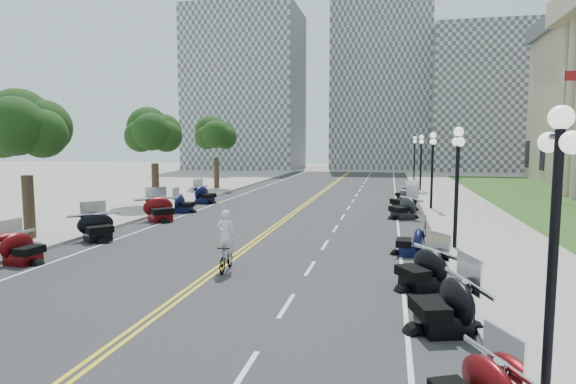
# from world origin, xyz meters

# --- Properties ---
(ground) EXTENTS (160.00, 160.00, 0.00)m
(ground) POSITION_xyz_m (0.00, 0.00, 0.00)
(ground) COLOR gray
(road) EXTENTS (16.00, 90.00, 0.01)m
(road) POSITION_xyz_m (0.00, 10.00, 0.00)
(road) COLOR #333335
(road) RESTS_ON ground
(centerline_yellow_a) EXTENTS (0.12, 90.00, 0.00)m
(centerline_yellow_a) POSITION_xyz_m (-0.12, 10.00, 0.01)
(centerline_yellow_a) COLOR yellow
(centerline_yellow_a) RESTS_ON road
(centerline_yellow_b) EXTENTS (0.12, 90.00, 0.00)m
(centerline_yellow_b) POSITION_xyz_m (0.12, 10.00, 0.01)
(centerline_yellow_b) COLOR yellow
(centerline_yellow_b) RESTS_ON road
(edge_line_north) EXTENTS (0.12, 90.00, 0.00)m
(edge_line_north) POSITION_xyz_m (6.40, 10.00, 0.01)
(edge_line_north) COLOR white
(edge_line_north) RESTS_ON road
(edge_line_south) EXTENTS (0.12, 90.00, 0.00)m
(edge_line_south) POSITION_xyz_m (-6.40, 10.00, 0.01)
(edge_line_south) COLOR white
(edge_line_south) RESTS_ON road
(lane_dash_4) EXTENTS (0.12, 2.00, 0.00)m
(lane_dash_4) POSITION_xyz_m (3.20, -8.00, 0.01)
(lane_dash_4) COLOR white
(lane_dash_4) RESTS_ON road
(lane_dash_5) EXTENTS (0.12, 2.00, 0.00)m
(lane_dash_5) POSITION_xyz_m (3.20, -4.00, 0.01)
(lane_dash_5) COLOR white
(lane_dash_5) RESTS_ON road
(lane_dash_6) EXTENTS (0.12, 2.00, 0.00)m
(lane_dash_6) POSITION_xyz_m (3.20, 0.00, 0.01)
(lane_dash_6) COLOR white
(lane_dash_6) RESTS_ON road
(lane_dash_7) EXTENTS (0.12, 2.00, 0.00)m
(lane_dash_7) POSITION_xyz_m (3.20, 4.00, 0.01)
(lane_dash_7) COLOR white
(lane_dash_7) RESTS_ON road
(lane_dash_8) EXTENTS (0.12, 2.00, 0.00)m
(lane_dash_8) POSITION_xyz_m (3.20, 8.00, 0.01)
(lane_dash_8) COLOR white
(lane_dash_8) RESTS_ON road
(lane_dash_9) EXTENTS (0.12, 2.00, 0.00)m
(lane_dash_9) POSITION_xyz_m (3.20, 12.00, 0.01)
(lane_dash_9) COLOR white
(lane_dash_9) RESTS_ON road
(lane_dash_10) EXTENTS (0.12, 2.00, 0.00)m
(lane_dash_10) POSITION_xyz_m (3.20, 16.00, 0.01)
(lane_dash_10) COLOR white
(lane_dash_10) RESTS_ON road
(lane_dash_11) EXTENTS (0.12, 2.00, 0.00)m
(lane_dash_11) POSITION_xyz_m (3.20, 20.00, 0.01)
(lane_dash_11) COLOR white
(lane_dash_11) RESTS_ON road
(lane_dash_12) EXTENTS (0.12, 2.00, 0.00)m
(lane_dash_12) POSITION_xyz_m (3.20, 24.00, 0.01)
(lane_dash_12) COLOR white
(lane_dash_12) RESTS_ON road
(lane_dash_13) EXTENTS (0.12, 2.00, 0.00)m
(lane_dash_13) POSITION_xyz_m (3.20, 28.00, 0.01)
(lane_dash_13) COLOR white
(lane_dash_13) RESTS_ON road
(lane_dash_14) EXTENTS (0.12, 2.00, 0.00)m
(lane_dash_14) POSITION_xyz_m (3.20, 32.00, 0.01)
(lane_dash_14) COLOR white
(lane_dash_14) RESTS_ON road
(lane_dash_15) EXTENTS (0.12, 2.00, 0.00)m
(lane_dash_15) POSITION_xyz_m (3.20, 36.00, 0.01)
(lane_dash_15) COLOR white
(lane_dash_15) RESTS_ON road
(lane_dash_16) EXTENTS (0.12, 2.00, 0.00)m
(lane_dash_16) POSITION_xyz_m (3.20, 40.00, 0.01)
(lane_dash_16) COLOR white
(lane_dash_16) RESTS_ON road
(lane_dash_17) EXTENTS (0.12, 2.00, 0.00)m
(lane_dash_17) POSITION_xyz_m (3.20, 44.00, 0.01)
(lane_dash_17) COLOR white
(lane_dash_17) RESTS_ON road
(lane_dash_18) EXTENTS (0.12, 2.00, 0.00)m
(lane_dash_18) POSITION_xyz_m (3.20, 48.00, 0.01)
(lane_dash_18) COLOR white
(lane_dash_18) RESTS_ON road
(lane_dash_19) EXTENTS (0.12, 2.00, 0.00)m
(lane_dash_19) POSITION_xyz_m (3.20, 52.00, 0.01)
(lane_dash_19) COLOR white
(lane_dash_19) RESTS_ON road
(sidewalk_north) EXTENTS (5.00, 90.00, 0.15)m
(sidewalk_north) POSITION_xyz_m (10.50, 10.00, 0.07)
(sidewalk_north) COLOR #9E9991
(sidewalk_north) RESTS_ON ground
(sidewalk_south) EXTENTS (5.00, 90.00, 0.15)m
(sidewalk_south) POSITION_xyz_m (-10.50, 10.00, 0.07)
(sidewalk_south) COLOR #9E9991
(sidewalk_south) RESTS_ON ground
(lawn) EXTENTS (9.00, 60.00, 0.10)m
(lawn) POSITION_xyz_m (17.50, 18.00, 0.05)
(lawn) COLOR #356023
(lawn) RESTS_ON ground
(distant_block_a) EXTENTS (18.00, 14.00, 26.00)m
(distant_block_a) POSITION_xyz_m (-18.00, 62.00, 13.00)
(distant_block_a) COLOR gray
(distant_block_a) RESTS_ON ground
(distant_block_b) EXTENTS (16.00, 12.00, 30.00)m
(distant_block_b) POSITION_xyz_m (4.00, 68.00, 15.00)
(distant_block_b) COLOR gray
(distant_block_b) RESTS_ON ground
(distant_block_c) EXTENTS (20.00, 14.00, 22.00)m
(distant_block_c) POSITION_xyz_m (22.00, 65.00, 11.00)
(distant_block_c) COLOR gray
(distant_block_c) RESTS_ON ground
(street_lamp_1) EXTENTS (0.50, 1.20, 4.90)m
(street_lamp_1) POSITION_xyz_m (8.60, -8.00, 2.60)
(street_lamp_1) COLOR black
(street_lamp_1) RESTS_ON sidewalk_north
(street_lamp_2) EXTENTS (0.50, 1.20, 4.90)m
(street_lamp_2) POSITION_xyz_m (8.60, 4.00, 2.60)
(street_lamp_2) COLOR black
(street_lamp_2) RESTS_ON sidewalk_north
(street_lamp_3) EXTENTS (0.50, 1.20, 4.90)m
(street_lamp_3) POSITION_xyz_m (8.60, 16.00, 2.60)
(street_lamp_3) COLOR black
(street_lamp_3) RESTS_ON sidewalk_north
(street_lamp_4) EXTENTS (0.50, 1.20, 4.90)m
(street_lamp_4) POSITION_xyz_m (8.60, 28.00, 2.60)
(street_lamp_4) COLOR black
(street_lamp_4) RESTS_ON sidewalk_north
(street_lamp_5) EXTENTS (0.50, 1.20, 4.90)m
(street_lamp_5) POSITION_xyz_m (8.60, 40.00, 2.60)
(street_lamp_5) COLOR black
(street_lamp_5) RESTS_ON sidewalk_north
(flagpole) EXTENTS (1.10, 0.20, 10.00)m
(flagpole) POSITION_xyz_m (18.00, 22.00, 5.00)
(flagpole) COLOR silver
(flagpole) RESTS_ON ground
(tree_2) EXTENTS (4.80, 4.80, 9.20)m
(tree_2) POSITION_xyz_m (-10.00, 2.00, 4.75)
(tree_2) COLOR #235619
(tree_2) RESTS_ON sidewalk_south
(tree_3) EXTENTS (4.80, 4.80, 9.20)m
(tree_3) POSITION_xyz_m (-10.00, 14.00, 4.75)
(tree_3) COLOR #235619
(tree_3) RESTS_ON sidewalk_south
(tree_4) EXTENTS (4.80, 4.80, 9.20)m
(tree_4) POSITION_xyz_m (-10.00, 26.00, 4.75)
(tree_4) COLOR #235619
(tree_4) RESTS_ON sidewalk_south
(motorcycle_n_4) EXTENTS (2.66, 2.66, 1.48)m
(motorcycle_n_4) POSITION_xyz_m (7.22, -5.03, 0.74)
(motorcycle_n_4) COLOR black
(motorcycle_n_4) RESTS_ON road
(motorcycle_n_5) EXTENTS (2.76, 2.76, 1.40)m
(motorcycle_n_5) POSITION_xyz_m (6.93, -1.69, 0.70)
(motorcycle_n_5) COLOR black
(motorcycle_n_5) RESTS_ON road
(motorcycle_n_6) EXTENTS (1.95, 1.95, 1.27)m
(motorcycle_n_6) POSITION_xyz_m (6.80, 2.77, 0.64)
(motorcycle_n_6) COLOR black
(motorcycle_n_6) RESTS_ON road
(motorcycle_n_8) EXTENTS (2.81, 2.81, 1.44)m
(motorcycle_n_8) POSITION_xyz_m (6.70, 12.05, 0.72)
(motorcycle_n_8) COLOR black
(motorcycle_n_8) RESTS_ON road
(motorcycle_n_9) EXTENTS (3.09, 3.09, 1.56)m
(motorcycle_n_9) POSITION_xyz_m (6.84, 15.28, 0.78)
(motorcycle_n_9) COLOR black
(motorcycle_n_9) RESTS_ON road
(motorcycle_n_10) EXTENTS (2.50, 2.50, 1.24)m
(motorcycle_n_10) POSITION_xyz_m (7.05, 20.77, 0.62)
(motorcycle_n_10) COLOR black
(motorcycle_n_10) RESTS_ON road
(motorcycle_s_5) EXTENTS (2.06, 2.06, 1.33)m
(motorcycle_s_5) POSITION_xyz_m (-7.29, -1.58, 0.66)
(motorcycle_s_5) COLOR #590A0C
(motorcycle_s_5) RESTS_ON road
(motorcycle_s_6) EXTENTS (2.88, 2.88, 1.43)m
(motorcycle_s_6) POSITION_xyz_m (-7.05, 2.71, 0.72)
(motorcycle_s_6) COLOR black
(motorcycle_s_6) RESTS_ON road
(motorcycle_s_7) EXTENTS (3.11, 3.11, 1.54)m
(motorcycle_s_7) POSITION_xyz_m (-6.78, 8.28, 0.77)
(motorcycle_s_7) COLOR #590A0C
(motorcycle_s_7) RESTS_ON road
(motorcycle_s_8) EXTENTS (1.94, 1.94, 1.30)m
(motorcycle_s_8) POSITION_xyz_m (-6.88, 11.72, 0.65)
(motorcycle_s_8) COLOR black
(motorcycle_s_8) RESTS_ON road
(motorcycle_s_9) EXTENTS (2.41, 2.41, 1.43)m
(motorcycle_s_9) POSITION_xyz_m (-7.29, 16.31, 0.71)
(motorcycle_s_9) COLOR black
(motorcycle_s_9) RESTS_ON road
(bicycle) EXTENTS (0.53, 1.60, 0.95)m
(bicycle) POSITION_xyz_m (0.40, -0.98, 0.47)
(bicycle) COLOR #A51414
(bicycle) RESTS_ON road
(cyclist_rider) EXTENTS (0.66, 0.44, 1.82)m
(cyclist_rider) POSITION_xyz_m (0.40, -0.98, 1.86)
(cyclist_rider) COLOR silver
(cyclist_rider) RESTS_ON bicycle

